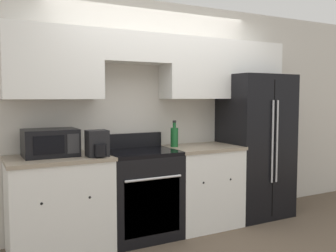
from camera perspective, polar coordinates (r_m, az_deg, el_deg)
ground_plane at (r=4.10m, az=2.13°, el=-17.00°), size 12.00×12.00×0.00m
wall_back at (r=4.34m, az=-1.55°, el=4.38°), size 8.00×0.39×2.60m
lower_cabinets_left at (r=3.82m, az=-16.24°, el=-11.39°), size 0.97×0.64×0.93m
lower_cabinets_right at (r=4.43m, az=5.17°, el=-9.03°), size 0.82×0.64×0.93m
oven_range at (r=4.07m, az=-4.23°, el=-10.18°), size 0.76×0.65×1.09m
refrigerator at (r=4.89m, az=12.71°, el=-2.86°), size 0.81×0.79×1.77m
microwave at (r=3.76m, az=-17.50°, el=-2.43°), size 0.50×0.37×0.26m
bottle at (r=4.27m, az=0.97°, el=-1.59°), size 0.09×0.09×0.30m
coffee_maker at (r=3.63m, az=-10.68°, el=-2.76°), size 0.20×0.24×0.25m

